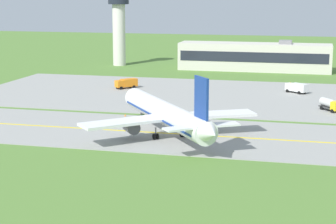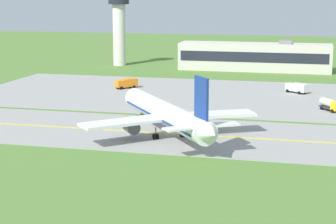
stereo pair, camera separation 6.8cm
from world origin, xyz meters
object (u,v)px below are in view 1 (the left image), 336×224
at_px(service_truck_baggage, 126,83).
at_px(service_truck_catering, 297,87).
at_px(airplane_lead, 166,114).
at_px(service_truck_fuel, 331,104).
at_px(control_tower, 119,20).

height_order(service_truck_baggage, service_truck_catering, same).
distance_m(service_truck_baggage, service_truck_catering, 44.41).
distance_m(airplane_lead, service_truck_fuel, 42.35).
bearing_deg(airplane_lead, service_truck_catering, 68.26).
bearing_deg(service_truck_catering, service_truck_fuel, -69.82).
bearing_deg(service_truck_fuel, control_tower, 136.67).
bearing_deg(control_tower, service_truck_baggage, -69.37).
height_order(service_truck_baggage, control_tower, control_tower).
bearing_deg(airplane_lead, control_tower, 113.10).
xyz_separation_m(service_truck_fuel, service_truck_catering, (-7.95, 21.64, -0.00)).
height_order(airplane_lead, control_tower, control_tower).
height_order(service_truck_fuel, control_tower, control_tower).
relative_size(service_truck_baggage, control_tower, 0.22).
bearing_deg(control_tower, airplane_lead, -66.90).
bearing_deg(airplane_lead, service_truck_baggage, 115.45).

